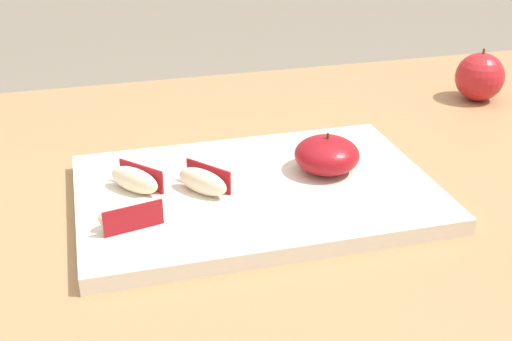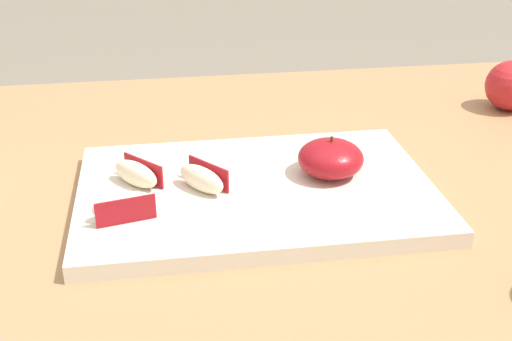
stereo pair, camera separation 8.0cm
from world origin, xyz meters
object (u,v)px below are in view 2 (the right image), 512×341
object	(u,v)px
apple_wedge_back	(202,179)
apple_wedge_right	(124,206)
apple_wedge_left	(136,174)
whole_apple_crimson	(511,86)
cutting_board	(256,192)
apple_half_skin_up	(331,158)

from	to	relation	value
apple_wedge_back	apple_wedge_right	world-z (taller)	same
apple_wedge_back	apple_wedge_left	world-z (taller)	same
apple_wedge_left	whole_apple_crimson	size ratio (longest dim) A/B	0.75
apple_wedge_right	whole_apple_crimson	size ratio (longest dim) A/B	0.82
cutting_board	apple_wedge_right	size ratio (longest dim) A/B	5.88
cutting_board	apple_half_skin_up	distance (m)	0.10
apple_half_skin_up	whole_apple_crimson	world-z (taller)	whole_apple_crimson
cutting_board	apple_wedge_right	world-z (taller)	apple_wedge_right
apple_wedge_right	apple_wedge_back	bearing A→B (deg)	30.36
apple_wedge_right	cutting_board	bearing A→B (deg)	19.69
apple_wedge_left	apple_wedge_right	distance (m)	0.08
apple_half_skin_up	apple_wedge_back	size ratio (longest dim) A/B	1.20
whole_apple_crimson	apple_wedge_left	bearing A→B (deg)	-159.91
cutting_board	apple_wedge_back	bearing A→B (deg)	-177.53
apple_wedge_left	whole_apple_crimson	bearing A→B (deg)	20.09
apple_wedge_back	apple_wedge_left	xyz separation A→B (m)	(-0.08, 0.03, 0.00)
cutting_board	apple_half_skin_up	size ratio (longest dim) A/B	5.22
apple_half_skin_up	apple_wedge_left	xyz separation A→B (m)	(-0.24, 0.01, -0.01)
apple_half_skin_up	whole_apple_crimson	bearing A→B (deg)	32.27
cutting_board	apple_half_skin_up	xyz separation A→B (m)	(0.10, 0.01, 0.03)
cutting_board	apple_wedge_right	xyz separation A→B (m)	(-0.16, -0.06, 0.03)
apple_wedge_right	apple_half_skin_up	bearing A→B (deg)	15.44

